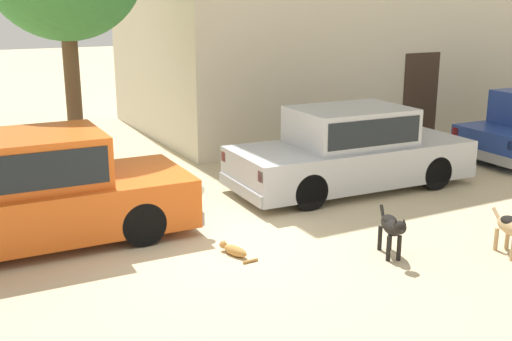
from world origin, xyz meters
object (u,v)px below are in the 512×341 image
(stray_cat, at_px, (234,250))
(stray_dog_spotted, at_px, (391,227))
(parked_sedan_second, at_px, (351,149))
(parked_sedan_nearest, at_px, (34,190))

(stray_cat, bearing_deg, stray_dog_spotted, -136.93)
(parked_sedan_second, relative_size, stray_dog_spotted, 5.13)
(parked_sedan_nearest, distance_m, stray_cat, 2.93)
(stray_dog_spotted, height_order, stray_cat, stray_dog_spotted)
(parked_sedan_nearest, bearing_deg, stray_dog_spotted, -33.08)
(stray_cat, bearing_deg, parked_sedan_second, -78.16)
(parked_sedan_second, relative_size, stray_cat, 7.63)
(parked_sedan_nearest, xyz_separation_m, stray_dog_spotted, (4.09, -2.77, -0.34))
(stray_dog_spotted, distance_m, stray_cat, 2.13)
(parked_sedan_second, bearing_deg, stray_dog_spotted, -114.48)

